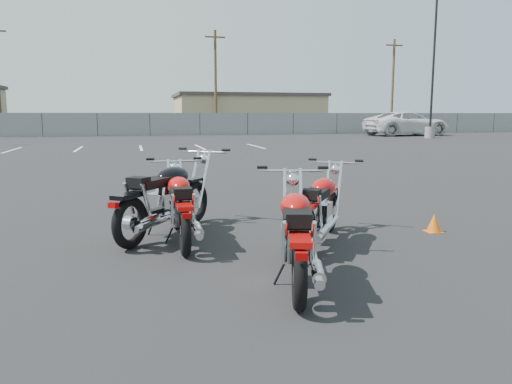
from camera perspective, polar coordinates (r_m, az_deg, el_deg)
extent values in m
plane|color=black|center=(6.33, -0.45, -6.72)|extent=(120.00, 120.00, 0.00)
torus|color=black|center=(7.49, -9.06, -1.97)|extent=(0.12, 0.61, 0.61)
cylinder|color=silver|center=(7.49, -9.06, -1.97)|extent=(0.10, 0.16, 0.16)
torus|color=black|center=(6.05, -8.13, -4.55)|extent=(0.12, 0.61, 0.61)
cylinder|color=silver|center=(6.05, -8.13, -4.55)|extent=(0.10, 0.16, 0.16)
cube|color=black|center=(6.76, -8.65, -2.79)|extent=(0.12, 1.07, 0.06)
cube|color=silver|center=(6.70, -8.63, -2.36)|extent=(0.29, 0.39, 0.30)
cylinder|color=silver|center=(6.67, -8.67, -0.82)|extent=(0.21, 0.26, 0.27)
ellipsoid|color=#B90E0B|center=(6.88, -8.84, 0.66)|extent=(0.32, 0.59, 0.26)
cube|color=black|center=(6.40, -8.53, -0.13)|extent=(0.27, 0.56, 0.10)
cube|color=black|center=(6.14, -8.36, -0.11)|extent=(0.23, 0.19, 0.12)
cube|color=#B90E0B|center=(5.97, -8.18, -1.61)|extent=(0.19, 0.43, 0.05)
cube|color=#B90E0B|center=(7.44, -9.12, 0.44)|extent=(0.14, 0.35, 0.04)
cylinder|color=silver|center=(6.16, -7.17, -1.88)|extent=(0.05, 0.19, 0.40)
cylinder|color=silver|center=(6.14, -9.43, -1.96)|extent=(0.05, 0.19, 0.40)
cylinder|color=silver|center=(6.49, -7.01, -3.79)|extent=(0.11, 1.12, 0.13)
cylinder|color=silver|center=(6.17, -6.71, -4.26)|extent=(0.13, 0.36, 0.13)
cylinder|color=silver|center=(7.56, -8.49, 0.64)|extent=(0.05, 0.41, 0.80)
cylinder|color=silver|center=(7.55, -9.87, 0.59)|extent=(0.05, 0.41, 0.80)
sphere|color=silver|center=(7.68, -9.31, 2.73)|extent=(0.17, 0.17, 0.16)
cylinder|color=silver|center=(7.69, -9.34, 3.50)|extent=(0.71, 0.04, 0.03)
cylinder|color=black|center=(7.70, -6.69, 3.86)|extent=(0.12, 0.04, 0.04)
cylinder|color=black|center=(7.66, -11.99, 3.70)|extent=(0.12, 0.04, 0.04)
cylinder|color=black|center=(6.70, -9.77, -4.62)|extent=(0.16, 0.03, 0.30)
cube|color=#990505|center=(5.72, -7.95, -2.73)|extent=(0.10, 0.06, 0.06)
torus|color=black|center=(7.86, -7.00, -1.16)|extent=(0.50, 0.61, 0.67)
cylinder|color=silver|center=(7.86, -7.00, -1.16)|extent=(0.20, 0.21, 0.18)
torus|color=black|center=(6.53, -14.17, -3.44)|extent=(0.50, 0.61, 0.67)
cylinder|color=silver|center=(6.53, -14.17, -3.44)|extent=(0.20, 0.21, 0.18)
cube|color=black|center=(7.18, -10.26, -1.85)|extent=(0.80, 1.01, 0.07)
cube|color=silver|center=(7.12, -10.52, -1.39)|extent=(0.51, 0.53, 0.34)
cylinder|color=silver|center=(7.08, -10.57, 0.22)|extent=(0.35, 0.36, 0.30)
ellipsoid|color=black|center=(7.28, -9.48, 1.73)|extent=(0.67, 0.73, 0.29)
cube|color=black|center=(6.84, -11.90, 1.01)|extent=(0.61, 0.67, 0.11)
cube|color=black|center=(6.60, -13.31, 1.09)|extent=(0.32, 0.31, 0.13)
cube|color=black|center=(6.45, -14.41, -0.40)|extent=(0.45, 0.50, 0.06)
cube|color=black|center=(7.81, -7.05, 1.40)|extent=(0.35, 0.39, 0.04)
cylinder|color=silver|center=(6.53, -12.43, -0.86)|extent=(0.17, 0.20, 0.44)
cylinder|color=silver|center=(6.69, -14.31, -0.70)|extent=(0.17, 0.20, 0.44)
cylinder|color=silver|center=(6.81, -10.53, -3.00)|extent=(0.83, 1.05, 0.14)
cylinder|color=silver|center=(6.52, -12.28, -3.39)|extent=(0.35, 0.40, 0.15)
cylinder|color=silver|center=(7.88, -5.92, 1.52)|extent=(0.31, 0.39, 0.89)
cylinder|color=silver|center=(7.98, -7.19, 1.59)|extent=(0.31, 0.39, 0.89)
sphere|color=silver|center=(8.05, -5.96, 3.77)|extent=(0.25, 0.25, 0.18)
cylinder|color=silver|center=(8.06, -5.90, 4.58)|extent=(0.65, 0.50, 0.03)
cylinder|color=black|center=(7.86, -3.46, 4.83)|extent=(0.13, 0.11, 0.04)
cylinder|color=black|center=(8.24, -8.39, 4.94)|extent=(0.13, 0.11, 0.04)
cylinder|color=black|center=(7.21, -11.75, -3.57)|extent=(0.16, 0.13, 0.34)
cube|color=#990505|center=(6.24, -16.01, -1.46)|extent=(0.13, 0.12, 0.07)
torus|color=black|center=(7.39, 8.54, -2.14)|extent=(0.42, 0.56, 0.60)
cylinder|color=silver|center=(7.39, 8.54, -2.14)|extent=(0.17, 0.19, 0.16)
torus|color=black|center=(6.00, 5.83, -4.67)|extent=(0.42, 0.56, 0.60)
cylinder|color=silver|center=(6.00, 5.83, -4.67)|extent=(0.17, 0.19, 0.16)
cube|color=black|center=(6.68, 7.33, -2.94)|extent=(0.67, 0.93, 0.06)
cube|color=silver|center=(6.62, 7.25, -2.51)|extent=(0.44, 0.47, 0.30)
cylinder|color=silver|center=(6.59, 7.28, -0.97)|extent=(0.31, 0.32, 0.26)
ellipsoid|color=#B90E0B|center=(6.79, 7.72, 0.51)|extent=(0.58, 0.65, 0.26)
cube|color=black|center=(6.33, 6.81, -0.27)|extent=(0.52, 0.60, 0.10)
cube|color=black|center=(6.08, 6.29, -0.25)|extent=(0.28, 0.27, 0.12)
cube|color=#B90E0B|center=(5.91, 5.83, -1.73)|extent=(0.38, 0.45, 0.05)
cube|color=#B90E0B|center=(7.33, 8.59, 0.28)|extent=(0.30, 0.36, 0.04)
cylinder|color=silver|center=(6.06, 7.31, -2.12)|extent=(0.14, 0.18, 0.39)
cylinder|color=silver|center=(6.12, 5.11, -1.99)|extent=(0.14, 0.18, 0.39)
cylinder|color=silver|center=(6.37, 8.15, -4.08)|extent=(0.69, 0.97, 0.13)
cylinder|color=silver|center=(6.06, 7.54, -4.55)|extent=(0.30, 0.36, 0.13)
cylinder|color=silver|center=(7.43, 9.46, 0.41)|extent=(0.26, 0.36, 0.79)
cylinder|color=silver|center=(7.47, 8.09, 0.49)|extent=(0.26, 0.36, 0.79)
sphere|color=silver|center=(7.57, 9.05, 2.57)|extent=(0.22, 0.22, 0.16)
cylinder|color=silver|center=(7.58, 9.10, 3.34)|extent=(0.60, 0.41, 0.03)
cylinder|color=black|center=(7.50, 11.72, 3.51)|extent=(0.12, 0.10, 0.04)
cylinder|color=black|center=(7.63, 6.48, 3.73)|extent=(0.12, 0.10, 0.04)
cylinder|color=black|center=(6.66, 5.93, -4.63)|extent=(0.14, 0.11, 0.30)
cube|color=#990505|center=(5.68, 5.19, -2.84)|extent=(0.12, 0.11, 0.06)
torus|color=black|center=(5.86, 4.23, -4.83)|extent=(0.28, 0.64, 0.63)
cylinder|color=silver|center=(5.86, 4.23, -4.83)|extent=(0.15, 0.19, 0.17)
torus|color=black|center=(4.40, 4.97, -9.52)|extent=(0.28, 0.64, 0.63)
cylinder|color=silver|center=(4.40, 4.97, -9.52)|extent=(0.15, 0.19, 0.17)
cube|color=black|center=(5.12, 4.55, -6.39)|extent=(0.40, 1.09, 0.06)
cube|color=silver|center=(5.05, 4.59, -5.86)|extent=(0.39, 0.46, 0.31)
cylinder|color=silver|center=(5.01, 4.61, -3.77)|extent=(0.27, 0.31, 0.28)
ellipsoid|color=#B90E0B|center=(5.21, 4.52, -1.62)|extent=(0.48, 0.67, 0.27)
cube|color=black|center=(4.72, 4.77, -2.98)|extent=(0.42, 0.63, 0.10)
cube|color=black|center=(4.46, 4.93, -3.15)|extent=(0.27, 0.24, 0.13)
cube|color=#B90E0B|center=(4.29, 5.04, -5.42)|extent=(0.30, 0.47, 0.05)
cube|color=#B90E0B|center=(5.79, 4.27, -1.66)|extent=(0.23, 0.38, 0.04)
cylinder|color=silver|center=(4.49, 6.52, -5.70)|extent=(0.10, 0.20, 0.41)
cylinder|color=silver|center=(4.48, 3.30, -5.70)|extent=(0.10, 0.20, 0.41)
cylinder|color=silver|center=(4.84, 6.70, -8.08)|extent=(0.41, 1.13, 0.13)
cylinder|color=silver|center=(4.52, 7.05, -9.06)|extent=(0.22, 0.39, 0.14)
cylinder|color=silver|center=(5.92, 5.14, -1.39)|extent=(0.16, 0.41, 0.83)
cylinder|color=silver|center=(5.91, 3.31, -1.38)|extent=(0.16, 0.41, 0.83)
sphere|color=silver|center=(6.04, 4.20, 1.44)|extent=(0.21, 0.21, 0.17)
cylinder|color=silver|center=(6.05, 4.20, 2.45)|extent=(0.71, 0.23, 0.03)
cylinder|color=black|center=(6.05, 7.69, 2.79)|extent=(0.13, 0.07, 0.04)
cylinder|color=black|center=(6.02, 0.72, 2.84)|extent=(0.13, 0.07, 0.04)
cylinder|color=black|center=(5.07, 2.90, -8.86)|extent=(0.16, 0.07, 0.31)
cube|color=#990505|center=(4.05, 5.22, -7.31)|extent=(0.12, 0.09, 0.06)
cone|color=#E35F0B|center=(7.72, 19.68, -3.30)|extent=(0.21, 0.21, 0.26)
cube|color=#E35F0B|center=(7.75, 19.62, -4.28)|extent=(0.23, 0.23, 0.01)
cylinder|color=gray|center=(38.00, 19.25, 6.44)|extent=(0.70, 0.70, 0.80)
cylinder|color=black|center=(38.25, 19.71, 15.23)|extent=(0.16, 0.16, 10.91)
cube|color=slate|center=(40.96, -12.04, 7.58)|extent=(80.00, 0.04, 1.80)
cylinder|color=black|center=(41.46, -23.24, 7.08)|extent=(0.06, 0.06, 1.80)
cylinder|color=black|center=(41.01, -17.67, 7.36)|extent=(0.06, 0.06, 1.80)
cylinder|color=black|center=(40.96, -12.04, 7.58)|extent=(0.06, 0.06, 1.80)
cylinder|color=black|center=(41.29, -6.43, 7.73)|extent=(0.06, 0.06, 1.80)
cylinder|color=black|center=(42.00, -0.96, 7.80)|extent=(0.06, 0.06, 1.80)
cylinder|color=black|center=(43.08, 4.28, 7.81)|extent=(0.06, 0.06, 1.80)
cylinder|color=black|center=(44.48, 9.22, 7.75)|extent=(0.06, 0.06, 1.80)
cylinder|color=black|center=(46.20, 13.83, 7.65)|extent=(0.06, 0.06, 1.80)
cylinder|color=black|center=(48.18, 18.09, 7.51)|extent=(0.06, 0.06, 1.80)
cylinder|color=black|center=(50.41, 21.98, 7.35)|extent=(0.06, 0.06, 1.80)
cylinder|color=black|center=(52.84, 25.53, 7.17)|extent=(0.06, 0.06, 1.80)
cube|color=tan|center=(51.21, -1.05, 8.89)|extent=(14.00, 9.00, 3.40)
cube|color=#423937|center=(51.25, -1.05, 10.96)|extent=(14.40, 9.40, 0.30)
cylinder|color=#44341F|center=(45.62, -4.64, 12.39)|extent=(0.24, 0.24, 9.00)
cube|color=#44341F|center=(46.02, -4.70, 17.24)|extent=(1.80, 0.12, 0.12)
cylinder|color=#44341F|center=(52.56, 15.35, 11.64)|extent=(0.24, 0.24, 9.00)
cube|color=#44341F|center=(52.91, 15.53, 15.86)|extent=(1.80, 0.12, 0.12)
cube|color=silver|center=(26.57, -26.09, 4.33)|extent=(0.12, 4.00, 0.01)
cube|color=silver|center=(26.11, -19.63, 4.65)|extent=(0.12, 4.00, 0.01)
cube|color=silver|center=(25.98, -13.01, 4.92)|extent=(0.12, 4.00, 0.01)
cube|color=silver|center=(26.20, -6.42, 5.12)|extent=(0.12, 4.00, 0.01)
cube|color=silver|center=(26.76, -0.01, 5.26)|extent=(0.12, 4.00, 0.01)
imported|color=silver|center=(42.06, 16.88, 8.25)|extent=(3.91, 8.17, 3.00)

